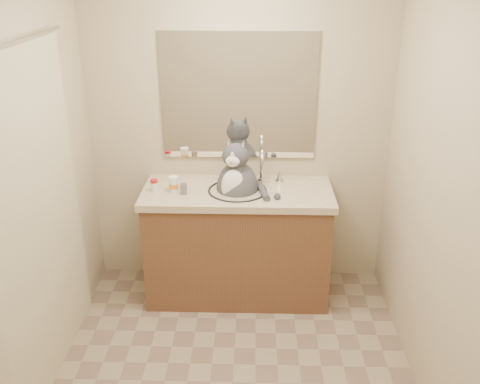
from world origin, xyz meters
The scene contains 8 objects.
room centered at (0.00, 0.00, 1.20)m, with size 2.22×2.52×2.42m.
vanity centered at (0.00, 0.96, 0.44)m, with size 1.34×0.59×1.12m.
mirror centered at (0.00, 1.24, 1.45)m, with size 1.10×0.02×0.90m, color white.
shower_curtain centered at (-1.05, 0.10, 1.03)m, with size 0.02×1.30×1.93m.
cat centered at (0.00, 0.97, 0.88)m, with size 0.41×0.42×0.60m.
pill_bottle_redcap centered at (-0.58, 0.92, 0.89)m, with size 0.05×0.05×0.09m.
pill_bottle_orange centered at (-0.44, 0.92, 0.90)m, with size 0.07×0.07×0.11m.
grey_canister centered at (-0.37, 0.88, 0.89)m, with size 0.05×0.05×0.07m.
Camera 1 is at (0.11, -2.49, 2.32)m, focal length 40.00 mm.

